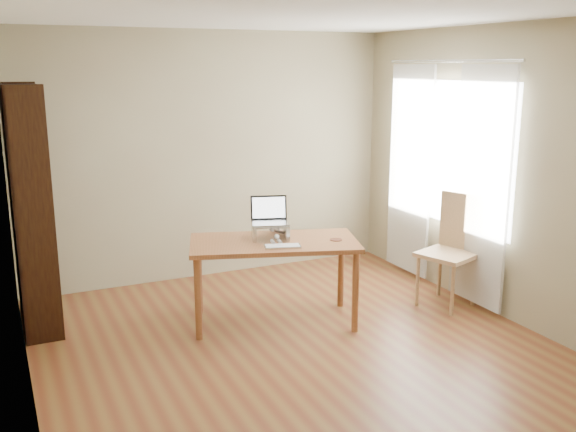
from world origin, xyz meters
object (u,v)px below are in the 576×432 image
object	(u,v)px
chair	(455,246)
cat	(270,231)
laptop	(268,216)
desk	(274,251)
keyboard	(282,246)
bookshelf	(32,209)

from	to	relation	value
chair	cat	bearing A→B (deg)	146.52
laptop	desk	bearing A→B (deg)	-71.98
keyboard	cat	distance (m)	0.34
bookshelf	cat	world-z (taller)	bookshelf
laptop	cat	bearing A→B (deg)	-43.53
laptop	chair	distance (m)	1.82
keyboard	chair	bearing A→B (deg)	13.76
laptop	chair	bearing A→B (deg)	3.10
bookshelf	keyboard	bearing A→B (deg)	-29.24
desk	cat	world-z (taller)	cat
desk	cat	size ratio (longest dim) A/B	3.36
chair	keyboard	bearing A→B (deg)	157.35
desk	laptop	size ratio (longest dim) A/B	4.27
desk	cat	xyz separation A→B (m)	(0.01, 0.11, 0.16)
cat	bookshelf	bearing A→B (deg)	171.13
keyboard	cat	xyz separation A→B (m)	(0.03, 0.33, 0.05)
desk	laptop	distance (m)	0.31
chair	desk	bearing A→B (deg)	150.13
cat	chair	bearing A→B (deg)	-2.46
bookshelf	desk	distance (m)	2.10
chair	laptop	bearing A→B (deg)	145.82
laptop	keyboard	size ratio (longest dim) A/B	1.14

